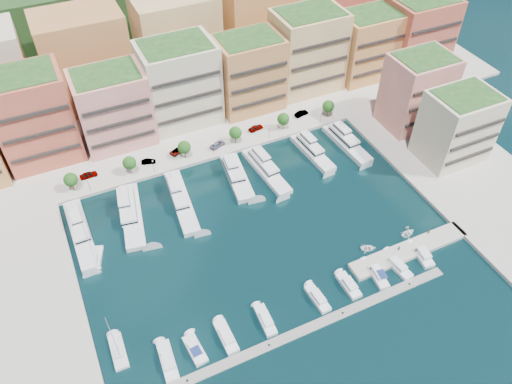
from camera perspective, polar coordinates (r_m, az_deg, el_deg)
ground at (r=127.36m, az=0.38°, el=-4.27°), size 400.00×400.00×0.00m
north_quay at (r=171.54m, az=-8.67°, el=10.06°), size 220.00×64.00×2.00m
east_quay at (r=153.04m, az=23.25°, el=1.46°), size 34.00×76.00×2.00m
west_quay at (r=120.10m, az=-26.72°, el=-15.97°), size 34.00×76.00×2.00m
hillside at (r=211.96m, az=-13.03°, el=16.58°), size 240.00×40.00×58.00m
south_pontoon at (r=111.28m, az=5.80°, el=-15.35°), size 72.00×2.20×0.35m
finger_pier at (r=128.30m, az=17.03°, el=-6.51°), size 32.00×5.00×2.00m
apartment_1 at (r=151.58m, az=-23.99°, el=7.84°), size 20.00×16.50×26.80m
apartment_2 at (r=151.38m, az=-16.00°, el=9.21°), size 20.00×15.50×22.80m
apartment_3 at (r=155.48m, az=-8.71°, el=12.19°), size 22.00×16.50×25.80m
apartment_4 at (r=160.70m, az=-0.82°, el=13.46°), size 20.00×15.50×23.80m
apartment_5 at (r=170.42m, az=5.89°, el=15.76°), size 22.00×16.50×26.80m
apartment_6 at (r=181.10m, az=12.48°, el=16.08°), size 20.00×15.50×22.80m
apartment_7 at (r=191.16m, az=18.01°, el=16.89°), size 22.00×16.50×24.80m
apartment_east_a at (r=160.53m, az=17.93°, el=10.94°), size 18.00×14.50×22.80m
apartment_east_b at (r=151.08m, az=21.99°, el=6.96°), size 18.00×14.50×20.80m
backblock_1 at (r=169.90m, az=-18.83°, el=14.15°), size 26.00×18.00×30.00m
backblock_2 at (r=174.48m, az=-8.96°, el=16.81°), size 26.00×18.00×30.00m
backblock_3 at (r=183.90m, az=0.38°, el=18.85°), size 26.00×18.00×30.00m
backblock_4 at (r=197.47m, az=8.79°, el=20.25°), size 26.00×18.00×30.00m
tree_0 at (r=142.17m, az=-20.42°, el=1.33°), size 3.80×3.80×5.65m
tree_1 at (r=142.65m, az=-14.27°, el=3.24°), size 3.80×3.80×5.65m
tree_2 at (r=144.90m, az=-8.21°, el=5.08°), size 3.80×3.80×5.65m
tree_3 at (r=148.85m, az=-2.37°, el=6.79°), size 3.80×3.80×5.65m
tree_4 at (r=154.37m, az=3.14°, el=8.33°), size 3.80×3.80×5.65m
tree_5 at (r=161.29m, az=8.27°, el=9.68°), size 3.80×3.80×5.65m
lamppost_0 at (r=140.96m, az=-18.62°, el=0.96°), size 0.30×0.30×4.20m
lamppost_1 at (r=142.14m, az=-11.66°, el=3.12°), size 0.30×0.30×4.20m
lamppost_2 at (r=145.55m, az=-4.90°, el=5.16°), size 0.30×0.30×4.20m
lamppost_3 at (r=151.05m, az=1.49°, el=7.02°), size 0.30×0.30×4.20m
lamppost_4 at (r=158.41m, az=7.42°, el=8.65°), size 0.30×0.30×4.20m
yacht_0 at (r=133.11m, az=-19.49°, el=-4.14°), size 4.65×24.34×7.30m
yacht_1 at (r=133.70m, az=-14.09°, el=-2.32°), size 8.68×23.52×7.30m
yacht_2 at (r=134.79m, az=-8.66°, el=-0.69°), size 6.68×24.37×7.30m
yacht_3 at (r=140.09m, az=-2.29°, el=2.02°), size 7.39×19.70×7.30m
yacht_4 at (r=142.00m, az=1.03°, el=2.70°), size 6.07×21.77×7.30m
yacht_5 at (r=148.92m, az=6.34°, el=4.79°), size 5.45×18.72×7.30m
yacht_6 at (r=153.68m, az=10.18°, el=5.75°), size 5.79×20.20×7.30m
cruiser_0 at (r=108.20m, az=-10.05°, el=-18.50°), size 3.33×9.21×2.55m
cruiser_1 at (r=108.57m, az=-6.96°, el=-17.45°), size 3.44×7.45×2.66m
cruiser_2 at (r=109.44m, az=-3.42°, el=-16.18°), size 2.81×8.32×2.55m
cruiser_3 at (r=111.24m, az=1.10°, el=-14.45°), size 2.86×7.95×2.55m
cruiser_5 at (r=114.98m, az=7.06°, el=-11.99°), size 2.85×7.85×2.55m
cruiser_6 at (r=118.03m, az=10.55°, el=-10.46°), size 2.67×7.42×2.55m
cruiser_7 at (r=121.28m, az=13.63°, el=-9.09°), size 3.56×8.72×2.66m
cruiser_8 at (r=124.00m, az=15.78°, el=-8.09°), size 3.59×9.06×2.55m
cruiser_9 at (r=127.84m, az=18.45°, el=-6.84°), size 3.79×7.92×2.55m
sailboat_2 at (r=126.67m, az=-17.83°, el=-7.42°), size 5.21×8.54×13.20m
sailboat_0 at (r=111.57m, az=-15.44°, el=-17.20°), size 3.00×8.31×13.20m
tender_2 at (r=131.64m, az=17.00°, el=-4.53°), size 4.35×3.47×0.81m
tender_0 at (r=125.93m, az=12.73°, el=-6.28°), size 4.61×4.03×0.80m
tender_3 at (r=133.02m, az=16.91°, el=-3.88°), size 1.34×1.16×0.71m
car_0 at (r=146.63m, az=-18.60°, el=1.88°), size 4.96×2.18×1.66m
car_1 at (r=146.71m, az=-12.20°, el=3.43°), size 4.29×2.48×1.34m
car_2 at (r=148.89m, az=-8.95°, el=4.71°), size 5.55×4.22×1.40m
car_3 at (r=149.56m, az=-4.44°, el=5.42°), size 5.53×3.72×1.49m
car_4 at (r=155.46m, az=-0.02°, el=7.36°), size 5.09×2.72×1.65m
car_5 at (r=162.25m, az=5.21°, el=8.94°), size 4.96×2.45×1.56m
person_0 at (r=125.89m, az=16.02°, el=-6.20°), size 0.65×0.68×1.57m
person_1 at (r=131.66m, az=19.11°, el=-4.28°), size 0.80×0.62×1.64m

